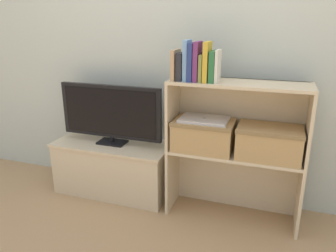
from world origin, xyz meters
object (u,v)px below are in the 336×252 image
book_ivory (218,66)px  storage_basket_right (269,141)px  book_plum (197,62)px  laptop (204,119)px  book_skyblue (187,60)px  book_forest (213,67)px  storage_basket_left (204,134)px  book_tan (176,65)px  tv (111,113)px  book_charcoal (181,67)px  book_mustard (207,62)px  tv_stand (114,167)px  book_navy (192,62)px  book_olive (202,68)px

book_ivory → storage_basket_right: (0.35, 0.04, -0.47)m
book_plum → laptop: book_plum is taller
book_plum → book_skyblue: bearing=180.0°
book_skyblue → book_forest: 0.18m
storage_basket_left → book_tan: bearing=-169.7°
tv → book_forest: book_forest is taller
book_charcoal → book_mustard: size_ratio=0.70×
book_charcoal → storage_basket_right: bearing=3.4°
tv_stand → book_skyblue: bearing=-8.3°
book_skyblue → storage_basket_left: book_skyblue is taller
book_mustard → laptop: size_ratio=0.77×
book_charcoal → book_navy: (0.07, 0.00, 0.03)m
tv_stand → laptop: size_ratio=2.87×
book_olive → book_forest: (0.07, 0.00, 0.01)m
book_olive → book_tan: bearing=180.0°
book_plum → storage_basket_right: 0.70m
book_navy → book_charcoal: bearing=180.0°
tv_stand → book_olive: size_ratio=5.42×
tv → book_forest: size_ratio=4.25×
book_charcoal → tv: bearing=171.4°
book_charcoal → book_plum: size_ratio=0.70×
book_plum → book_forest: book_plum is taller
book_ivory → laptop: book_ivory is taller
book_tan → book_charcoal: size_ratio=1.12×
book_tan → storage_basket_left: 0.51m
storage_basket_left → laptop: bearing=0.0°
book_skyblue → laptop: book_skyblue is taller
book_navy → laptop: book_navy is taller
book_forest → storage_basket_left: 0.47m
book_skyblue → storage_basket_left: (0.12, 0.04, -0.50)m
book_olive → storage_basket_left: size_ratio=0.42×
book_charcoal → laptop: bearing=12.7°
book_ivory → laptop: bearing=156.9°
book_charcoal → storage_basket_right: 0.75m
book_navy → laptop: 0.40m
book_navy → book_plum: (0.03, 0.00, 0.00)m
tv_stand → book_skyblue: size_ratio=3.60×
storage_basket_right → book_navy: bearing=-176.1°
book_tan → storage_basket_left: bearing=10.3°
storage_basket_right → book_tan: bearing=-176.8°
book_tan → laptop: (0.20, 0.04, -0.37)m
book_forest → book_charcoal: bearing=180.0°
book_olive → book_ivory: size_ratio=0.85×
book_charcoal → storage_basket_left: book_charcoal is taller
book_charcoal → tv_stand: bearing=171.2°
book_tan → book_skyblue: (0.08, 0.00, 0.03)m
book_plum → tv_stand: bearing=172.5°
book_charcoal → book_mustard: book_mustard is taller
book_tan → laptop: 0.42m
book_tan → book_navy: 0.11m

